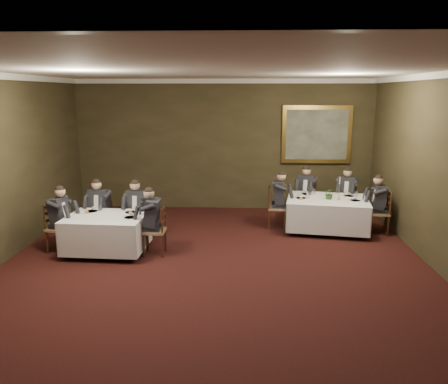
# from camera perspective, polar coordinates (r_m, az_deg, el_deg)

# --- Properties ---
(ground) EXTENTS (10.00, 10.00, 0.00)m
(ground) POSITION_cam_1_polar(r_m,az_deg,el_deg) (7.51, -1.60, -11.89)
(ground) COLOR black
(ground) RESTS_ON ground
(ceiling) EXTENTS (8.00, 10.00, 0.10)m
(ceiling) POSITION_cam_1_polar(r_m,az_deg,el_deg) (6.83, -1.79, 15.84)
(ceiling) COLOR silver
(ceiling) RESTS_ON back_wall
(back_wall) EXTENTS (8.00, 0.10, 3.50)m
(back_wall) POSITION_cam_1_polar(r_m,az_deg,el_deg) (11.90, -0.03, 6.12)
(back_wall) COLOR #2F2C17
(back_wall) RESTS_ON ground
(crown_molding) EXTENTS (8.00, 10.00, 0.12)m
(crown_molding) POSITION_cam_1_polar(r_m,az_deg,el_deg) (6.83, -1.79, 15.34)
(crown_molding) COLOR white
(crown_molding) RESTS_ON back_wall
(table_main) EXTENTS (2.04, 1.67, 0.67)m
(table_main) POSITION_cam_1_polar(r_m,az_deg,el_deg) (10.39, 13.31, -2.53)
(table_main) COLOR black
(table_main) RESTS_ON ground
(table_second) EXTENTS (1.61, 1.26, 0.67)m
(table_second) POSITION_cam_1_polar(r_m,az_deg,el_deg) (9.03, -15.08, -4.97)
(table_second) COLOR black
(table_second) RESTS_ON ground
(chair_main_backleft) EXTENTS (0.57, 0.56, 1.00)m
(chair_main_backleft) POSITION_cam_1_polar(r_m,az_deg,el_deg) (11.34, 10.64, -1.99)
(chair_main_backleft) COLOR #96724C
(chair_main_backleft) RESTS_ON ground
(diner_main_backleft) EXTENTS (0.56, 0.60, 1.35)m
(diner_main_backleft) POSITION_cam_1_polar(r_m,az_deg,el_deg) (11.27, 10.68, -0.88)
(diner_main_backleft) COLOR black
(diner_main_backleft) RESTS_ON chair_main_backleft
(chair_main_backright) EXTENTS (0.57, 0.55, 1.00)m
(chair_main_backright) POSITION_cam_1_polar(r_m,az_deg,el_deg) (11.37, 15.63, -2.20)
(chair_main_backright) COLOR #96724C
(chair_main_backright) RESTS_ON ground
(diner_main_backright) EXTENTS (0.55, 0.60, 1.35)m
(diner_main_backright) POSITION_cam_1_polar(r_m,az_deg,el_deg) (11.31, 15.69, -1.09)
(diner_main_backright) COLOR black
(diner_main_backright) RESTS_ON chair_main_backright
(chair_main_endleft) EXTENTS (0.45, 0.47, 1.00)m
(chair_main_endleft) POSITION_cam_1_polar(r_m,az_deg,el_deg) (10.45, 6.86, -3.13)
(chair_main_endleft) COLOR #96724C
(chair_main_endleft) RESTS_ON ground
(diner_main_endleft) EXTENTS (0.51, 0.44, 1.35)m
(diner_main_endleft) POSITION_cam_1_polar(r_m,az_deg,el_deg) (10.39, 6.96, -1.92)
(diner_main_endleft) COLOR black
(diner_main_endleft) RESTS_ON chair_main_endleft
(chair_main_endright) EXTENTS (0.48, 0.50, 1.00)m
(chair_main_endright) POSITION_cam_1_polar(r_m,az_deg,el_deg) (10.55, 19.61, -3.65)
(chair_main_endright) COLOR #96724C
(chair_main_endright) RESTS_ON ground
(diner_main_endright) EXTENTS (0.53, 0.47, 1.35)m
(diner_main_endright) POSITION_cam_1_polar(r_m,az_deg,el_deg) (10.48, 19.64, -2.45)
(diner_main_endright) COLOR black
(diner_main_endright) RESTS_ON chair_main_endright
(chair_sec_backleft) EXTENTS (0.50, 0.48, 1.00)m
(chair_sec_backleft) POSITION_cam_1_polar(r_m,az_deg,el_deg) (9.93, -15.73, -4.38)
(chair_sec_backleft) COLOR #96724C
(chair_sec_backleft) RESTS_ON ground
(diner_sec_backleft) EXTENTS (0.47, 0.54, 1.35)m
(diner_sec_backleft) POSITION_cam_1_polar(r_m,az_deg,el_deg) (9.86, -15.84, -3.13)
(diner_sec_backleft) COLOR black
(diner_sec_backleft) RESTS_ON chair_sec_backleft
(chair_sec_backright) EXTENTS (0.50, 0.48, 1.00)m
(chair_sec_backright) POSITION_cam_1_polar(r_m,az_deg,el_deg) (9.67, -11.10, -4.59)
(chair_sec_backright) COLOR #96724C
(chair_sec_backright) RESTS_ON ground
(diner_sec_backright) EXTENTS (0.47, 0.54, 1.35)m
(diner_sec_backright) POSITION_cam_1_polar(r_m,az_deg,el_deg) (9.60, -11.18, -3.31)
(diner_sec_backright) COLOR black
(diner_sec_backright) RESTS_ON chair_sec_backright
(chair_sec_endright) EXTENTS (0.42, 0.44, 1.00)m
(chair_sec_endright) POSITION_cam_1_polar(r_m,az_deg,el_deg) (8.80, -8.96, -6.27)
(chair_sec_endright) COLOR #96724C
(chair_sec_endright) RESTS_ON ground
(diner_sec_endright) EXTENTS (0.48, 0.42, 1.35)m
(diner_sec_endright) POSITION_cam_1_polar(r_m,az_deg,el_deg) (8.73, -9.09, -4.86)
(diner_sec_endright) COLOR black
(diner_sec_endright) RESTS_ON chair_sec_endright
(chair_sec_endleft) EXTENTS (0.49, 0.50, 1.00)m
(chair_sec_endleft) POSITION_cam_1_polar(r_m,az_deg,el_deg) (9.46, -20.65, -5.60)
(chair_sec_endleft) COLOR #96724C
(chair_sec_endleft) RESTS_ON ground
(diner_sec_endleft) EXTENTS (0.54, 0.47, 1.35)m
(diner_sec_endleft) POSITION_cam_1_polar(r_m,az_deg,el_deg) (9.38, -20.70, -4.29)
(diner_sec_endleft) COLOR black
(diner_sec_endleft) RESTS_ON chair_sec_endleft
(centerpiece) EXTENTS (0.28, 0.25, 0.28)m
(centerpiece) POSITION_cam_1_polar(r_m,az_deg,el_deg) (10.24, 13.63, -0.13)
(centerpiece) COLOR #2D5926
(centerpiece) RESTS_ON table_main
(candlestick) EXTENTS (0.08, 0.08, 0.54)m
(candlestick) POSITION_cam_1_polar(r_m,az_deg,el_deg) (10.23, 14.80, 0.11)
(candlestick) COLOR gold
(candlestick) RESTS_ON table_main
(place_setting_table_main) EXTENTS (0.33, 0.31, 0.14)m
(place_setting_table_main) POSITION_cam_1_polar(r_m,az_deg,el_deg) (10.71, 10.95, -0.05)
(place_setting_table_main) COLOR white
(place_setting_table_main) RESTS_ON table_main
(place_setting_table_second) EXTENTS (0.33, 0.31, 0.14)m
(place_setting_table_second) POSITION_cam_1_polar(r_m,az_deg,el_deg) (9.38, -16.57, -2.19)
(place_setting_table_second) COLOR white
(place_setting_table_second) RESTS_ON table_second
(painting) EXTENTS (1.83, 0.09, 1.53)m
(painting) POSITION_cam_1_polar(r_m,az_deg,el_deg) (11.96, 12.00, 7.34)
(painting) COLOR #B98844
(painting) RESTS_ON back_wall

